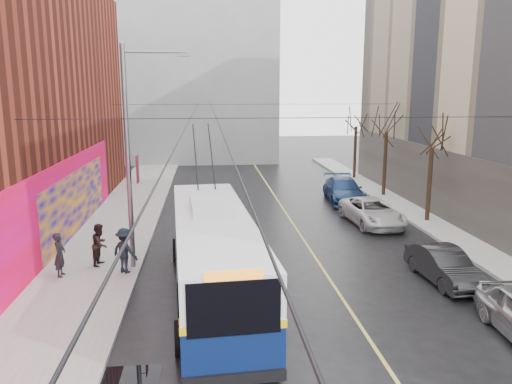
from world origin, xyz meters
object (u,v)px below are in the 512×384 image
pedestrian_b (100,244)px  pedestrian_c (125,250)px  parked_car_c (372,212)px  following_car (224,199)px  streetlight_pole (132,153)px  parked_car_d (344,190)px  tree_near (433,134)px  pedestrian_a (60,255)px  tree_mid (387,121)px  parked_car_b (444,265)px  trolleybus (213,253)px  tree_far (356,117)px

pedestrian_b → pedestrian_c: size_ratio=0.97×
parked_car_c → following_car: 9.08m
streetlight_pole → following_car: 11.80m
pedestrian_c → parked_car_d: bearing=-100.1°
tree_near → streetlight_pole: bearing=-158.4°
tree_near → pedestrian_c: size_ratio=3.52×
parked_car_c → pedestrian_c: 13.98m
streetlight_pole → parked_car_d: (11.94, 11.70, -4.06)m
streetlight_pole → pedestrian_a: size_ratio=5.16×
streetlight_pole → tree_mid: bearing=40.7°
parked_car_d → pedestrian_b: 17.61m
streetlight_pole → tree_near: size_ratio=1.41×
tree_mid → parked_car_b: bearing=-101.7°
pedestrian_b → pedestrian_c: bearing=-120.6°
trolleybus → following_car: bearing=82.4°
following_car → pedestrian_a: bearing=-122.2°
pedestrian_a → pedestrian_b: 1.75m
following_car → pedestrian_a: 13.03m
trolleybus → pedestrian_a: size_ratio=7.05×
parked_car_b → parked_car_c: parked_car_c is taller
trolleybus → pedestrian_b: size_ratio=7.01×
parked_car_d → pedestrian_c: (-12.30, -12.37, 0.28)m
parked_car_b → following_car: bearing=118.7°
parked_car_d → pedestrian_a: pedestrian_a is taller
tree_mid → pedestrian_c: bearing=-138.6°
tree_far → parked_car_d: tree_far is taller
parked_car_d → pedestrian_b: (-13.46, -11.35, 0.24)m
trolleybus → pedestrian_c: size_ratio=6.77×
tree_far → pedestrian_b: 26.09m
following_car → pedestrian_c: (-4.32, -10.97, 0.37)m
parked_car_d → following_car: (-7.98, -1.40, -0.10)m
parked_car_d → pedestrian_b: bearing=-135.5°
trolleybus → parked_car_d: size_ratio=2.28×
tree_mid → following_car: 12.37m
streetlight_pole → pedestrian_a: bearing=-163.7°
trolleybus → pedestrian_c: 4.17m
pedestrian_a → pedestrian_c: (2.45, 0.16, 0.04)m
trolleybus → parked_car_c: bearing=41.3°
trolleybus → pedestrian_b: trolleybus is taller
trolleybus → following_car: trolleybus is taller
tree_far → parked_car_b: 23.18m
streetlight_pole → tree_near: streetlight_pole is taller
parked_car_d → following_car: bearing=-165.6°
tree_far → parked_car_b: (-3.20, -22.52, -4.48)m
following_car → pedestrian_c: bearing=-112.4°
streetlight_pole → parked_car_b: 12.90m
parked_car_c → pedestrian_b: size_ratio=2.89×
tree_near → parked_car_d: (-3.20, 5.70, -4.19)m
tree_mid → parked_car_b: tree_mid is taller
streetlight_pole → pedestrian_c: (-0.36, -0.67, -3.79)m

